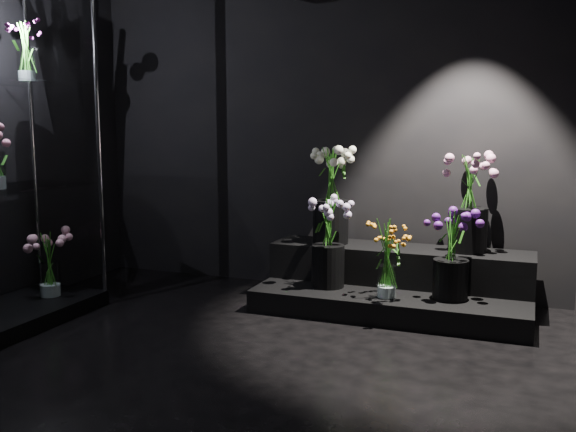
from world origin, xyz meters
The scene contains 11 objects.
floor centered at (0.00, 0.00, 0.00)m, with size 4.00×4.00×0.00m, color black.
wall_back centered at (0.00, 2.00, 1.40)m, with size 4.00×4.00×0.00m, color black.
display_riser centered at (0.74, 1.61, 0.18)m, with size 1.96×0.87×0.44m.
display_case centered at (-1.65, 0.35, 1.21)m, with size 0.66×1.10×2.41m.
bouquet_orange_bells centered at (0.75, 1.27, 0.45)m, with size 0.33×0.33×0.55m.
bouquet_lilac centered at (0.27, 1.41, 0.55)m, with size 0.44×0.44×0.67m.
bouquet_purple centered at (1.16, 1.39, 0.50)m, with size 0.37×0.37×0.61m.
bouquet_cream_roses centered at (0.20, 1.71, 0.86)m, with size 0.38×0.38×0.76m.
bouquet_pink_roses centered at (1.23, 1.75, 0.83)m, with size 0.46×0.46×0.71m.
bouquet_case_magenta centered at (-1.59, 0.47, 1.86)m, with size 0.24×0.24×0.39m.
bouquet_case_base_pink centered at (-1.61, 0.60, 0.36)m, with size 0.34×0.34×0.48m.
Camera 1 is at (1.67, -3.05, 1.38)m, focal length 40.00 mm.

